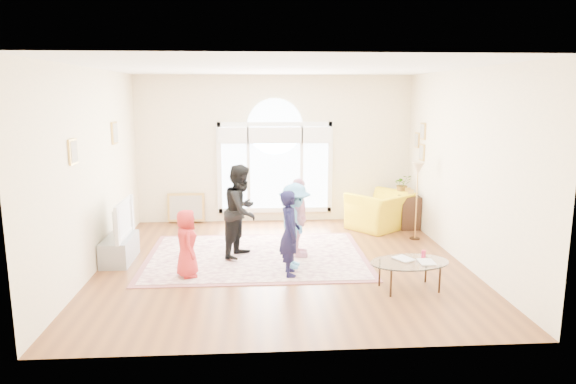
{
  "coord_description": "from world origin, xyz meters",
  "views": [
    {
      "loc": [
        -0.45,
        -8.21,
        2.79
      ],
      "look_at": [
        0.11,
        0.3,
        1.16
      ],
      "focal_mm": 32.0,
      "sensor_mm": 36.0,
      "label": 1
    }
  ],
  "objects": [
    {
      "name": "child_blue",
      "position": [
        0.18,
        -0.25,
        0.71
      ],
      "size": [
        0.72,
        0.99,
        1.38
      ],
      "primitive_type": "imported",
      "rotation": [
        0.0,
        0.0,
        1.31
      ],
      "color": "#539EDA",
      "rests_on": "area_rug"
    },
    {
      "name": "potted_plant",
      "position": [
        2.7,
        2.38,
        0.9
      ],
      "size": [
        0.38,
        0.33,
        0.4
      ],
      "primitive_type": "imported",
      "rotation": [
        0.0,
        0.0,
        0.04
      ],
      "color": "#33722D",
      "rests_on": "plant_pedestal"
    },
    {
      "name": "rug_border",
      "position": [
        -0.44,
        0.39,
        0.01
      ],
      "size": [
        3.8,
        2.8,
        0.01
      ],
      "primitive_type": "cube",
      "color": "#8B4F4F",
      "rests_on": "ground"
    },
    {
      "name": "ground",
      "position": [
        0.0,
        0.0,
        0.0
      ],
      "size": [
        6.0,
        6.0,
        0.0
      ],
      "primitive_type": "plane",
      "color": "#59331C",
      "rests_on": "ground"
    },
    {
      "name": "area_rug",
      "position": [
        -0.44,
        0.39,
        0.01
      ],
      "size": [
        3.6,
        2.6,
        0.02
      ],
      "primitive_type": "cube",
      "color": "beige",
      "rests_on": "ground"
    },
    {
      "name": "television",
      "position": [
        -2.74,
        0.3,
        0.74
      ],
      "size": [
        0.17,
        1.1,
        0.63
      ],
      "color": "black",
      "rests_on": "tv_console"
    },
    {
      "name": "coffee_table",
      "position": [
        1.77,
        -1.28,
        0.4
      ],
      "size": [
        1.26,
        0.9,
        0.54
      ],
      "rotation": [
        0.0,
        0.0,
        0.14
      ],
      "color": "silver",
      "rests_on": "ground"
    },
    {
      "name": "plant_pedestal",
      "position": [
        2.7,
        2.38,
        0.35
      ],
      "size": [
        0.2,
        0.2,
        0.7
      ],
      "primitive_type": "cylinder",
      "color": "white",
      "rests_on": "ground"
    },
    {
      "name": "armchair",
      "position": [
        2.17,
        2.13,
        0.39
      ],
      "size": [
        1.57,
        1.55,
        0.77
      ],
      "primitive_type": "imported",
      "rotation": [
        0.0,
        0.0,
        3.81
      ],
      "color": "yellow",
      "rests_on": "ground"
    },
    {
      "name": "tv_console",
      "position": [
        -2.75,
        0.3,
        0.21
      ],
      "size": [
        0.45,
        1.0,
        0.42
      ],
      "primitive_type": "cube",
      "color": "gray",
      "rests_on": "ground"
    },
    {
      "name": "leaning_picture",
      "position": [
        -1.96,
        2.9,
        0.0
      ],
      "size": [
        0.8,
        0.14,
        0.62
      ],
      "primitive_type": "cube",
      "rotation": [
        -0.14,
        0.0,
        0.0
      ],
      "color": "tan",
      "rests_on": "ground"
    },
    {
      "name": "child_black",
      "position": [
        -0.68,
        0.4,
        0.82
      ],
      "size": [
        0.87,
        0.96,
        1.6
      ],
      "primitive_type": "imported",
      "rotation": [
        0.0,
        0.0,
        1.15
      ],
      "color": "black",
      "rests_on": "area_rug"
    },
    {
      "name": "room_shell",
      "position": [
        0.01,
        2.83,
        1.57
      ],
      "size": [
        6.0,
        6.0,
        6.0
      ],
      "color": "beige",
      "rests_on": "ground"
    },
    {
      "name": "child_navy",
      "position": [
        0.08,
        -0.59,
        0.69
      ],
      "size": [
        0.35,
        0.51,
        1.34
      ],
      "primitive_type": "imported",
      "rotation": [
        0.0,
        0.0,
        1.64
      ],
      "color": "#121235",
      "rests_on": "area_rug"
    },
    {
      "name": "floor_lamp",
      "position": [
        2.67,
        1.31,
        1.28
      ],
      "size": [
        0.28,
        0.28,
        1.51
      ],
      "color": "black",
      "rests_on": "ground"
    },
    {
      "name": "child_red",
      "position": [
        -1.5,
        -0.57,
        0.55
      ],
      "size": [
        0.45,
        0.58,
        1.05
      ],
      "primitive_type": "imported",
      "rotation": [
        0.0,
        0.0,
        1.82
      ],
      "color": "red",
      "rests_on": "area_rug"
    },
    {
      "name": "child_pink",
      "position": [
        0.29,
        0.35,
        0.7
      ],
      "size": [
        0.34,
        0.8,
        1.36
      ],
      "primitive_type": "imported",
      "rotation": [
        0.0,
        0.0,
        1.56
      ],
      "color": "#ECA5BC",
      "rests_on": "area_rug"
    },
    {
      "name": "side_cabinet",
      "position": [
        2.78,
        2.15,
        0.35
      ],
      "size": [
        0.4,
        0.5,
        0.7
      ],
      "primitive_type": "cube",
      "color": "black",
      "rests_on": "ground"
    }
  ]
}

